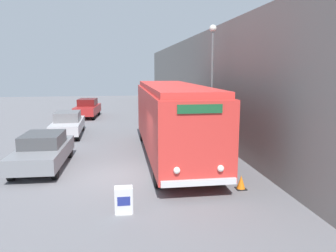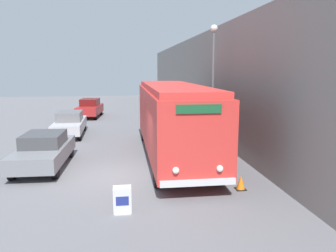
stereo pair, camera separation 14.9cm
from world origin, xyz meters
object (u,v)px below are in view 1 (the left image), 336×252
Objects in this scene: parked_car_far at (88,108)px; traffic_cone at (241,182)px; sign_board at (124,201)px; streetlamp at (212,70)px; vintage_bus at (172,117)px; parked_car_mid at (68,123)px; parked_car_near at (43,150)px.

traffic_cone is at bearing -64.08° from parked_car_far.
parked_car_far is 19.82m from traffic_cone.
sign_board is 0.13× the size of streetlamp.
streetlamp reaches higher than traffic_cone.
vintage_bus is at bearing -147.70° from streetlamp.
sign_board is at bearing -160.47° from traffic_cone.
traffic_cone is (6.95, -18.56, -0.57)m from parked_car_far.
vintage_bus is 2.49× the size of parked_car_far.
parked_car_mid is at bearing 105.33° from sign_board.
parked_car_mid is at bearing 124.79° from traffic_cone.
traffic_cone is (-0.57, -6.01, -3.89)m from streetlamp.
parked_car_near is (-8.02, -2.30, -3.38)m from streetlamp.
traffic_cone is at bearing 19.53° from sign_board.
parked_car_near is at bearing -86.56° from parked_car_far.
traffic_cone is at bearing -95.41° from streetlamp.
sign_board reaches higher than traffic_cone.
vintage_bus is at bearing 10.00° from parked_car_near.
streetlamp reaches higher than vintage_bus.
vintage_bus is at bearing 68.29° from sign_board.
traffic_cone is (1.72, -4.56, -1.69)m from vintage_bus.
vintage_bus is at bearing 110.64° from traffic_cone.
sign_board is 0.18× the size of parked_car_mid.
parked_car_near reaches higher than sign_board.
parked_car_mid reaches higher than sign_board.
parked_car_far is (0.51, 7.82, 0.06)m from parked_car_mid.
streetlamp is at bearing -53.68° from parked_car_far.
parked_car_mid is at bearing 149.51° from streetlamp.
sign_board is 9.57m from streetlamp.
streetlamp is 15.00m from parked_car_far.
streetlamp reaches higher than parked_car_mid.
vintage_bus is 8.51m from parked_car_mid.
vintage_bus is 5.92m from parked_car_near.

